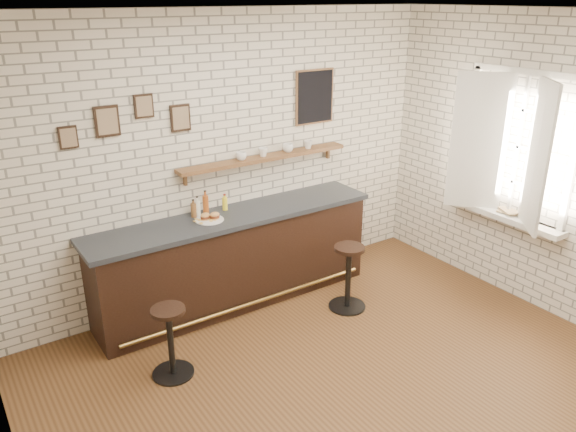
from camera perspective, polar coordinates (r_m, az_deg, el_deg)
name	(u,v)px	position (r m, az deg, el deg)	size (l,w,h in m)	color
ground	(344,380)	(5.08, 5.67, -16.22)	(5.00, 5.00, 0.00)	brown
bar_counter	(235,259)	(5.96, -5.36, -4.33)	(3.10, 0.65, 1.01)	black
sandwich_plate	(209,220)	(5.64, -8.00, -0.38)	(0.28, 0.28, 0.01)	white
ciabatta_sandwich	(210,216)	(5.62, -7.93, 0.00)	(0.20, 0.13, 0.06)	tan
potato_chips	(207,220)	(5.62, -8.21, -0.37)	(0.26, 0.19, 0.00)	#E5B650
bitters_bottle_brown	(194,210)	(5.72, -9.57, 0.62)	(0.06, 0.06, 0.19)	brown
bitters_bottle_white	(198,208)	(5.74, -9.16, 0.80)	(0.05, 0.05, 0.21)	white
bitters_bottle_amber	(206,205)	(5.77, -8.36, 1.16)	(0.06, 0.06, 0.25)	#A14B1A
condiment_bottle_yellow	(225,203)	(5.87, -6.43, 1.29)	(0.05, 0.05, 0.17)	yellow
bar_stool_left	(170,340)	(5.02, -11.85, -12.19)	(0.37, 0.37, 0.66)	black
bar_stool_right	(348,275)	(5.91, 6.15, -6.00)	(0.41, 0.41, 0.71)	black
wall_shelf	(265,158)	(6.02, -2.34, 5.91)	(2.00, 0.18, 0.18)	brown
shelf_cup_a	(241,156)	(5.86, -4.78, 6.08)	(0.11, 0.11, 0.09)	white
shelf_cup_b	(263,152)	(5.99, -2.55, 6.51)	(0.10, 0.10, 0.10)	white
shelf_cup_c	(288,148)	(6.15, -0.02, 6.93)	(0.12, 0.12, 0.09)	white
shelf_cup_d	(308,145)	(6.30, 2.05, 7.27)	(0.10, 0.10, 0.09)	white
back_wall_decor	(246,105)	(5.87, -4.30, 11.15)	(2.96, 0.02, 0.56)	black
window_sill	(504,216)	(6.42, 21.06, 0.02)	(0.20, 1.35, 0.06)	white
casement_window	(511,148)	(6.17, 21.76, 6.42)	(0.40, 1.30, 1.56)	white
book_lower	(506,214)	(6.38, 21.23, 0.23)	(0.16, 0.21, 0.02)	tan
book_upper	(503,211)	(6.39, 21.00, 0.48)	(0.17, 0.24, 0.02)	tan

